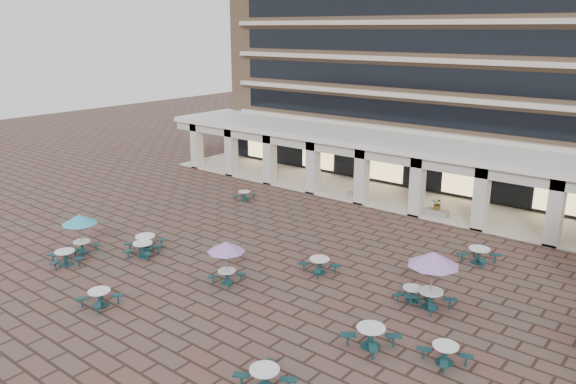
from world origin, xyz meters
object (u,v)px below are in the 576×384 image
object	(u,v)px
picnic_table_0	(143,248)
planter_left	(357,193)
planter_right	(437,209)
picnic_table_1	(65,256)
picnic_table_2	(371,335)

from	to	relation	value
picnic_table_0	planter_left	distance (m)	16.48
planter_left	planter_right	xyz separation A→B (m)	(6.11, -0.00, 0.05)
planter_right	planter_left	bearing A→B (deg)	180.00
picnic_table_1	planter_left	bearing A→B (deg)	96.50
picnic_table_2	planter_right	xyz separation A→B (m)	(-4.63, 16.19, 0.05)
picnic_table_0	picnic_table_2	distance (m)	14.24
planter_left	picnic_table_0	bearing A→B (deg)	-102.25
picnic_table_2	planter_left	world-z (taller)	planter_left
planter_left	planter_right	world-z (taller)	planter_right
picnic_table_0	planter_right	distance (m)	18.76
planter_left	planter_right	distance (m)	6.11
picnic_table_0	picnic_table_1	size ratio (longest dim) A/B	1.02
picnic_table_0	picnic_table_2	xyz separation A→B (m)	(14.24, -0.08, 0.04)
picnic_table_0	planter_right	xyz separation A→B (m)	(9.61, 16.11, 0.09)
picnic_table_2	picnic_table_0	bearing A→B (deg)	-171.74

